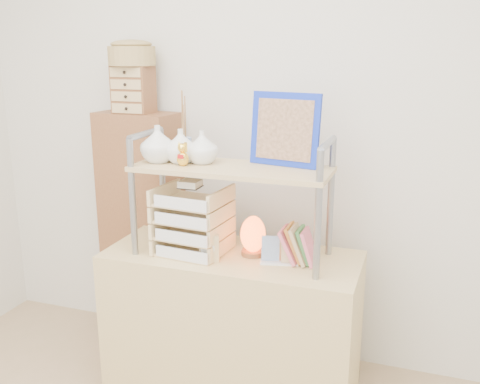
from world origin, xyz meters
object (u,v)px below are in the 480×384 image
object	(u,v)px
letter_tray	(192,224)
cabinet	(142,229)
desk	(232,325)
salt_lamp	(253,235)

from	to	relation	value
letter_tray	cabinet	bearing A→B (deg)	140.41
desk	letter_tray	xyz separation A→B (m)	(-0.18, -0.05, 0.52)
desk	letter_tray	distance (m)	0.55
cabinet	letter_tray	distance (m)	0.69
cabinet	salt_lamp	xyz separation A→B (m)	(0.78, -0.35, 0.17)
desk	salt_lamp	distance (m)	0.48
desk	cabinet	size ratio (longest dim) A/B	0.89
cabinet	letter_tray	size ratio (longest dim) A/B	3.80
cabinet	letter_tray	world-z (taller)	cabinet
desk	cabinet	xyz separation A→B (m)	(-0.69, 0.37, 0.30)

